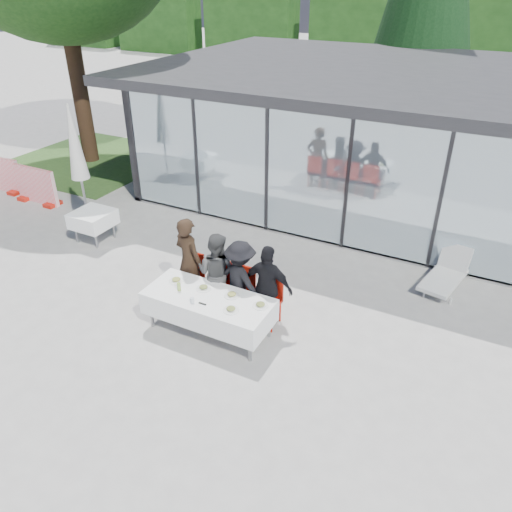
{
  "coord_description": "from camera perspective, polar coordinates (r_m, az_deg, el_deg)",
  "views": [
    {
      "loc": [
        3.92,
        -5.88,
        5.62
      ],
      "look_at": [
        0.26,
        1.2,
        1.03
      ],
      "focal_mm": 35.0,
      "sensor_mm": 36.0,
      "label": 1
    }
  ],
  "objects": [
    {
      "name": "plate_b",
      "position": [
        8.81,
        -6.02,
        -3.62
      ],
      "size": [
        0.27,
        0.27,
        0.07
      ],
      "color": "white",
      "rests_on": "dining_table"
    },
    {
      "name": "diner_chair_b",
      "position": [
        9.37,
        -4.26,
        -3.0
      ],
      "size": [
        0.44,
        0.44,
        0.97
      ],
      "color": "#B5190C",
      "rests_on": "ground"
    },
    {
      "name": "treeline",
      "position": [
        34.56,
        18.88,
        22.86
      ],
      "size": [
        62.5,
        2.0,
        4.4
      ],
      "color": "#163912",
      "rests_on": "ground"
    },
    {
      "name": "diner_d",
      "position": [
        8.75,
        1.36,
        -3.53
      ],
      "size": [
        0.94,
        0.94,
        1.59
      ],
      "primitive_type": "imported",
      "rotation": [
        0.0,
        0.0,
        3.15
      ],
      "color": "black",
      "rests_on": "ground"
    },
    {
      "name": "plate_a",
      "position": [
        9.08,
        -9.1,
        -2.73
      ],
      "size": [
        0.27,
        0.27,
        0.07
      ],
      "color": "white",
      "rests_on": "dining_table"
    },
    {
      "name": "plate_c",
      "position": [
        8.59,
        -2.78,
        -4.45
      ],
      "size": [
        0.27,
        0.27,
        0.07
      ],
      "color": "white",
      "rests_on": "dining_table"
    },
    {
      "name": "diner_chair_d",
      "position": [
        8.94,
        1.53,
        -4.69
      ],
      "size": [
        0.44,
        0.44,
        0.97
      ],
      "color": "#B5190C",
      "rests_on": "ground"
    },
    {
      "name": "plate_d",
      "position": [
        8.33,
        0.51,
        -5.61
      ],
      "size": [
        0.27,
        0.27,
        0.07
      ],
      "color": "white",
      "rests_on": "dining_table"
    },
    {
      "name": "diner_c",
      "position": [
        8.98,
        -1.79,
        -2.78
      ],
      "size": [
        1.22,
        1.22,
        1.53
      ],
      "primitive_type": "imported",
      "rotation": [
        0.0,
        0.0,
        2.87
      ],
      "color": "black",
      "rests_on": "ground"
    },
    {
      "name": "grass_patch",
      "position": [
        18.08,
        -18.26,
        10.39
      ],
      "size": [
        5.0,
        5.0,
        0.02
      ],
      "primitive_type": "cube",
      "color": "#385926",
      "rests_on": "ground"
    },
    {
      "name": "diner_a",
      "position": [
        9.43,
        -7.68,
        -0.54
      ],
      "size": [
        0.78,
        0.78,
        1.75
      ],
      "primitive_type": "imported",
      "rotation": [
        0.0,
        0.0,
        2.88
      ],
      "color": "#302015",
      "rests_on": "ground"
    },
    {
      "name": "lounger",
      "position": [
        10.87,
        20.97,
        -1.8
      ],
      "size": [
        0.85,
        1.42,
        0.72
      ],
      "color": "silver",
      "rests_on": "ground"
    },
    {
      "name": "juice_bottle",
      "position": [
        8.79,
        -8.8,
        -3.5
      ],
      "size": [
        0.06,
        0.06,
        0.15
      ],
      "primitive_type": "cylinder",
      "color": "#8CAF49",
      "rests_on": "dining_table"
    },
    {
      "name": "plate_extra",
      "position": [
        8.24,
        -2.89,
        -6.1
      ],
      "size": [
        0.27,
        0.27,
        0.07
      ],
      "color": "white",
      "rests_on": "dining_table"
    },
    {
      "name": "dining_table",
      "position": [
        8.74,
        -5.44,
        -5.77
      ],
      "size": [
        2.26,
        0.96,
        0.75
      ],
      "color": "white",
      "rests_on": "ground"
    },
    {
      "name": "diner_b",
      "position": [
        9.19,
        -4.53,
        -1.88
      ],
      "size": [
        0.82,
        0.82,
        1.58
      ],
      "primitive_type": "imported",
      "rotation": [
        0.0,
        0.0,
        3.21
      ],
      "color": "#484848",
      "rests_on": "ground"
    },
    {
      "name": "pavilion",
      "position": [
        14.59,
        19.66,
        14.53
      ],
      "size": [
        14.8,
        8.8,
        3.44
      ],
      "color": "gray",
      "rests_on": "ground"
    },
    {
      "name": "folded_eyeglasses",
      "position": [
        8.44,
        -6.15,
        -5.44
      ],
      "size": [
        0.14,
        0.03,
        0.01
      ],
      "primitive_type": "cube",
      "color": "black",
      "rests_on": "dining_table"
    },
    {
      "name": "spare_table_left",
      "position": [
        12.28,
        -18.13,
        4.03
      ],
      "size": [
        0.86,
        0.86,
        0.74
      ],
      "color": "white",
      "rests_on": "ground"
    },
    {
      "name": "market_umbrella",
      "position": [
        12.74,
        -19.91,
        11.37
      ],
      "size": [
        0.5,
        0.5,
        3.0
      ],
      "color": "black",
      "rests_on": "ground"
    },
    {
      "name": "drinking_glasses",
      "position": [
        8.47,
        -7.31,
        -5.04
      ],
      "size": [
        0.07,
        0.07,
        0.1
      ],
      "color": "silver",
      "rests_on": "dining_table"
    },
    {
      "name": "ground",
      "position": [
        9.03,
        -5.0,
        -8.68
      ],
      "size": [
        90.0,
        90.0,
        0.0
      ],
      "primitive_type": "plane",
      "color": "#A29F9A",
      "rests_on": "ground"
    },
    {
      "name": "diner_chair_c",
      "position": [
        9.15,
        -1.57,
        -3.79
      ],
      "size": [
        0.44,
        0.44,
        0.97
      ],
      "color": "#B5190C",
      "rests_on": "ground"
    },
    {
      "name": "diner_chair_a",
      "position": [
        9.65,
        -7.33,
        -2.09
      ],
      "size": [
        0.44,
        0.44,
        0.97
      ],
      "color": "#B5190C",
      "rests_on": "ground"
    }
  ]
}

